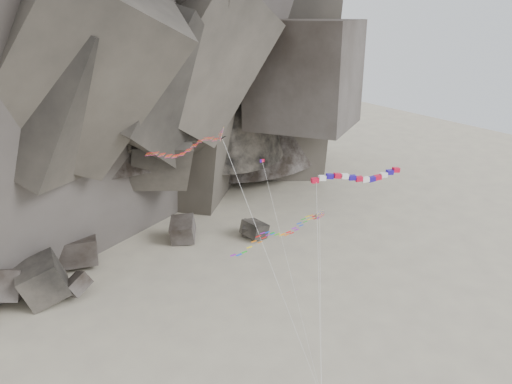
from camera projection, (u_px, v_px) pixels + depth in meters
ground at (269, 368)px, 61.79m from camera, size 260.00×260.00×0.00m
boulder_field at (50, 275)px, 77.94m from camera, size 60.49×17.18×7.68m
delta_kite at (182, 148)px, 50.42m from camera, size 12.65×14.22×28.86m
banner_kite at (357, 177)px, 56.92m from camera, size 15.11×8.51×22.89m
parafoil_kite at (275, 234)px, 54.36m from camera, size 13.91×8.43×18.22m
pennant_kite at (278, 226)px, 53.83m from camera, size 0.87×10.44×25.22m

